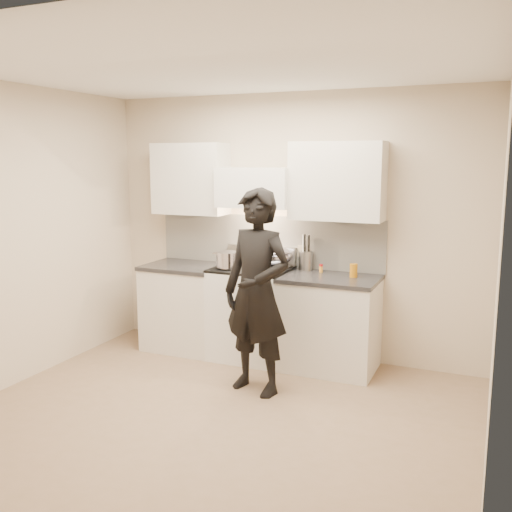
{
  "coord_description": "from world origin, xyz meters",
  "views": [
    {
      "loc": [
        1.99,
        -3.78,
        2.04
      ],
      "look_at": [
        -0.09,
        1.05,
        1.14
      ],
      "focal_mm": 40.0,
      "sensor_mm": 36.0,
      "label": 1
    }
  ],
  "objects_px": {
    "wok": "(275,256)",
    "person": "(257,292)",
    "stove": "(252,312)",
    "counter_right": "(330,323)",
    "utensil_crock": "(306,259)"
  },
  "relations": [
    {
      "from": "utensil_crock",
      "to": "stove",
      "type": "bearing_deg",
      "value": -155.79
    },
    {
      "from": "wok",
      "to": "person",
      "type": "distance_m",
      "value": 0.96
    },
    {
      "from": "person",
      "to": "wok",
      "type": "bearing_deg",
      "value": 115.54
    },
    {
      "from": "counter_right",
      "to": "person",
      "type": "distance_m",
      "value": 1.0
    },
    {
      "from": "counter_right",
      "to": "wok",
      "type": "xyz_separation_m",
      "value": [
        -0.63,
        0.14,
        0.6
      ]
    },
    {
      "from": "wok",
      "to": "person",
      "type": "height_order",
      "value": "person"
    },
    {
      "from": "stove",
      "to": "counter_right",
      "type": "xyz_separation_m",
      "value": [
        0.83,
        0.0,
        -0.01
      ]
    },
    {
      "from": "wok",
      "to": "person",
      "type": "xyz_separation_m",
      "value": [
        0.2,
        -0.93,
        -0.16
      ]
    },
    {
      "from": "counter_right",
      "to": "utensil_crock",
      "type": "relative_size",
      "value": 2.54
    },
    {
      "from": "stove",
      "to": "counter_right",
      "type": "distance_m",
      "value": 0.83
    },
    {
      "from": "counter_right",
      "to": "wok",
      "type": "bearing_deg",
      "value": 167.09
    },
    {
      "from": "stove",
      "to": "counter_right",
      "type": "height_order",
      "value": "stove"
    },
    {
      "from": "stove",
      "to": "person",
      "type": "height_order",
      "value": "person"
    },
    {
      "from": "stove",
      "to": "wok",
      "type": "xyz_separation_m",
      "value": [
        0.2,
        0.14,
        0.59
      ]
    },
    {
      "from": "counter_right",
      "to": "person",
      "type": "height_order",
      "value": "person"
    }
  ]
}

